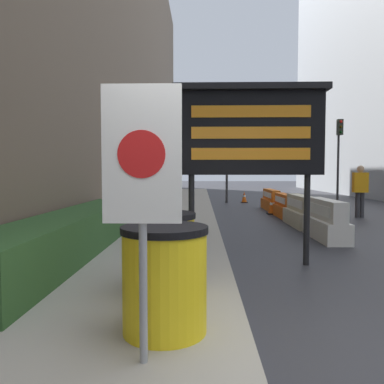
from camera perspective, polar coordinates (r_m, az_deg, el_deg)
The scene contains 16 objects.
ground_plane at distance 3.30m, azimuth 9.87°, elevation -24.88°, with size 120.00×120.00×0.00m, color #2D2D33.
sidewalk_left at distance 3.44m, azimuth -20.25°, elevation -22.43°, with size 3.23×56.00×0.15m.
hedge_strip at distance 6.80m, azimuth -17.49°, elevation -5.92°, with size 0.90×6.39×0.70m.
barrel_drum_foreground at distance 3.35m, azimuth -4.18°, elevation -13.05°, with size 0.76×0.76×0.93m.
barrel_drum_middle at distance 4.37m, azimuth -4.49°, elevation -9.23°, with size 0.76×0.76×0.93m.
warning_sign at distance 2.69m, azimuth -7.61°, elevation 2.59°, with size 0.57×0.08×2.01m.
message_board at distance 6.27m, azimuth 8.78°, elevation 9.00°, with size 2.51×0.36×2.95m.
jersey_barrier_white at distance 9.14m, azimuth 19.71°, elevation -4.28°, with size 0.55×1.89×0.91m.
jersey_barrier_cream at distance 11.14m, azimuth 16.30°, elevation -3.02°, with size 0.61×2.01×0.87m.
jersey_barrier_orange_far at distance 13.19m, azimuth 13.94°, elevation -2.21°, with size 0.53×1.90×0.79m.
jersey_barrier_orange_near at distance 15.61m, azimuth 11.96°, elevation -1.32°, with size 0.52×2.14×0.82m.
traffic_cone_near at distance 18.89m, azimuth 7.96°, elevation -0.77°, with size 0.33×0.33×0.58m.
traffic_cone_mid at distance 13.97m, azimuth 12.13°, elevation -2.00°, with size 0.37×0.37×0.66m.
traffic_light_near_curb at distance 18.74m, azimuth 5.37°, elevation 7.05°, with size 0.28×0.44×3.92m.
traffic_light_far_side at distance 21.94m, azimuth 21.51°, elevation 7.08°, with size 0.28×0.45×4.38m.
pedestrian_worker at distance 13.86m, azimuth 24.24°, elevation 0.72°, with size 0.48×0.32×1.76m.
Camera 1 is at (-0.44, -2.88, 1.54)m, focal length 35.00 mm.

